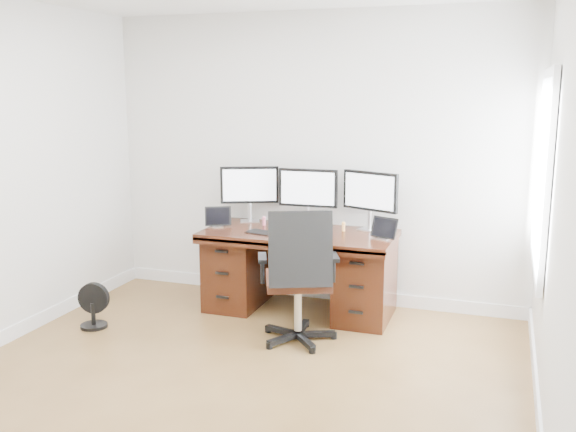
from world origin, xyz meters
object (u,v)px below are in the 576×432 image
(monitor_center, at_px, (308,190))
(keyboard, at_px, (294,235))
(desk, at_px, (300,269))
(office_chair, at_px, (298,299))
(floor_fan, at_px, (93,306))

(monitor_center, distance_m, keyboard, 0.56)
(monitor_center, bearing_deg, desk, -91.87)
(office_chair, bearing_deg, floor_fan, 165.85)
(desk, height_order, keyboard, keyboard)
(desk, bearing_deg, office_chair, -72.97)
(office_chair, relative_size, floor_fan, 2.85)
(desk, distance_m, keyboard, 0.41)
(desk, relative_size, keyboard, 5.85)
(desk, distance_m, office_chair, 0.75)
(floor_fan, height_order, keyboard, keyboard)
(office_chair, bearing_deg, keyboard, 90.27)
(floor_fan, relative_size, keyboard, 1.34)
(floor_fan, xyz_separation_m, keyboard, (1.55, 0.75, 0.57))
(desk, height_order, office_chair, office_chair)
(floor_fan, bearing_deg, desk, 21.12)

